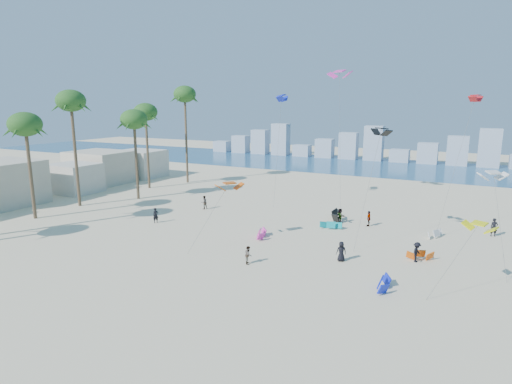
% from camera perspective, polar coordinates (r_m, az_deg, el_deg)
% --- Properties ---
extents(ground, '(220.00, 220.00, 0.00)m').
position_cam_1_polar(ground, '(35.12, -16.86, -11.57)').
color(ground, beige).
rests_on(ground, ground).
extents(ocean, '(220.00, 220.00, 0.00)m').
position_cam_1_polar(ocean, '(98.50, 13.48, 3.55)').
color(ocean, navy).
rests_on(ocean, ground).
extents(kitesurfer_near, '(0.70, 0.78, 1.78)m').
position_cam_1_polar(kitesurfer_near, '(50.60, -13.38, -3.09)').
color(kitesurfer_near, black).
rests_on(kitesurfer_near, ground).
extents(kitesurfer_mid, '(0.87, 0.95, 1.57)m').
position_cam_1_polar(kitesurfer_mid, '(37.05, -1.03, -8.48)').
color(kitesurfer_mid, gray).
rests_on(kitesurfer_mid, ground).
extents(kitesurfers_far, '(34.51, 15.05, 1.93)m').
position_cam_1_polar(kitesurfers_far, '(46.16, 12.01, -4.47)').
color(kitesurfers_far, black).
rests_on(kitesurfers_far, ground).
extents(grounded_kites, '(18.13, 20.77, 1.09)m').
position_cam_1_polar(grounded_kites, '(44.82, 12.66, -5.59)').
color(grounded_kites, '#EE35B7').
rests_on(grounded_kites, ground).
extents(flying_kites, '(31.44, 29.52, 18.73)m').
position_cam_1_polar(flying_kites, '(48.73, 14.41, 10.12)').
color(flying_kites, '#DA520B').
rests_on(flying_kites, ground).
extents(palm_row, '(7.86, 44.80, 16.66)m').
position_cam_1_polar(palm_row, '(59.87, -22.47, 9.65)').
color(palm_row, brown).
rests_on(palm_row, ground).
extents(beachfront_buildings, '(11.50, 43.00, 6.00)m').
position_cam_1_polar(beachfront_buildings, '(72.33, -24.90, 2.00)').
color(beachfront_buildings, beige).
rests_on(beachfront_buildings, ground).
extents(distant_skyline, '(85.00, 3.00, 8.40)m').
position_cam_1_polar(distant_skyline, '(108.08, 14.23, 5.87)').
color(distant_skyline, '#9EADBF').
rests_on(distant_skyline, ground).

